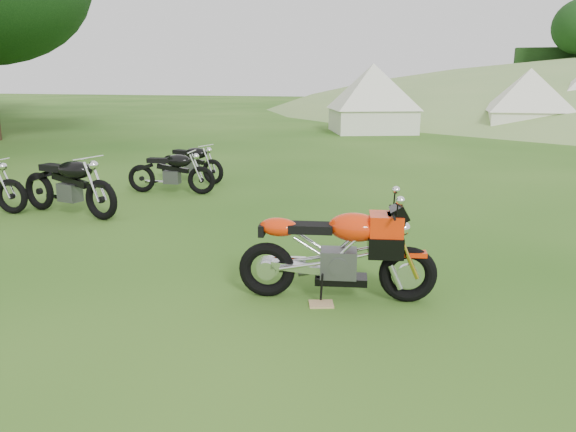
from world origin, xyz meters
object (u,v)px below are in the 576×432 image
(vintage_moto_b, at_px, (171,171))
(tent_left, at_px, (372,99))
(tent_mid, at_px, (528,101))
(plywood_board, at_px, (321,304))
(vintage_moto_d, at_px, (191,162))
(vintage_moto_a, at_px, (68,183))
(sport_motorcycle, at_px, (337,245))

(vintage_moto_b, distance_m, tent_left, 14.01)
(tent_mid, bearing_deg, plywood_board, -103.51)
(plywood_board, xyz_separation_m, vintage_moto_d, (-4.28, 5.91, 0.43))
(vintage_moto_a, bearing_deg, vintage_moto_d, 92.24)
(sport_motorcycle, height_order, tent_left, tent_left)
(tent_left, xyz_separation_m, tent_mid, (6.13, 1.33, -0.06))
(tent_left, bearing_deg, vintage_moto_d, -120.76)
(vintage_moto_d, xyz_separation_m, tent_left, (2.16, 12.56, 0.92))
(vintage_moto_d, distance_m, tent_left, 12.78)
(vintage_moto_b, xyz_separation_m, vintage_moto_d, (-0.19, 1.28, -0.01))
(vintage_moto_a, bearing_deg, tent_mid, 74.85)
(vintage_moto_b, distance_m, vintage_moto_d, 1.30)
(tent_mid, bearing_deg, vintage_moto_b, -120.17)
(sport_motorcycle, distance_m, vintage_moto_b, 6.09)
(vintage_moto_b, bearing_deg, vintage_moto_d, 91.48)
(vintage_moto_a, height_order, tent_mid, tent_mid)
(plywood_board, bearing_deg, tent_mid, 78.57)
(vintage_moto_b, distance_m, tent_mid, 17.22)
(sport_motorcycle, xyz_separation_m, tent_left, (-2.23, 18.25, 0.78))
(sport_motorcycle, height_order, vintage_moto_d, sport_motorcycle)
(sport_motorcycle, bearing_deg, tent_mid, 68.39)
(vintage_moto_b, height_order, tent_mid, tent_mid)
(sport_motorcycle, relative_size, vintage_moto_b, 1.12)
(plywood_board, relative_size, tent_mid, 0.08)
(sport_motorcycle, relative_size, plywood_board, 7.91)
(plywood_board, distance_m, tent_mid, 20.24)
(vintage_moto_b, relative_size, vintage_moto_d, 1.02)
(plywood_board, relative_size, tent_left, 0.08)
(plywood_board, bearing_deg, vintage_moto_d, 125.95)
(vintage_moto_d, relative_size, tent_left, 0.53)
(tent_mid, bearing_deg, tent_left, -169.84)
(vintage_moto_b, relative_size, tent_mid, 0.57)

